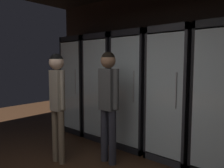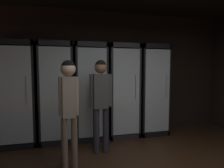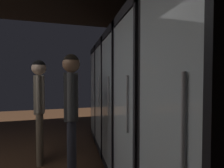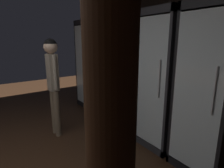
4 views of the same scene
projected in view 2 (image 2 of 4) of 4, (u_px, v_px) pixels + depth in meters
The scene contains 8 objects.
wall_back at pixel (119, 73), 4.67m from camera, with size 6.00×0.06×2.80m, color black.
cooler_far_left at pixel (19, 95), 3.89m from camera, with size 0.65×0.60×2.04m.
cooler_left at pixel (56, 93), 4.06m from camera, with size 0.65×0.60×2.04m.
cooler_center at pixel (90, 92), 4.24m from camera, with size 0.65×0.60×2.04m.
cooler_right at pixel (122, 92), 4.42m from camera, with size 0.65×0.60×2.04m.
cooler_far_right at pixel (151, 90), 4.60m from camera, with size 0.65×0.60×2.04m.
shopper_near at pixel (101, 96), 3.47m from camera, with size 0.39×0.22×1.66m.
shopper_far at pixel (69, 100), 2.86m from camera, with size 0.29×0.22×1.63m.
Camera 2 is at (-1.33, -1.46, 1.52)m, focal length 31.55 mm.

